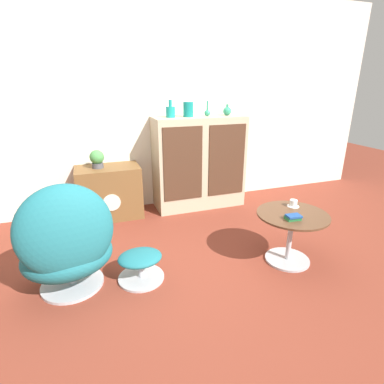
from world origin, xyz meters
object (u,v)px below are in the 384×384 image
Objects in this scene: tv_console at (110,192)px; teacup at (293,204)px; sideboard at (199,163)px; book_stack at (293,217)px; vase_rightmost at (227,111)px; ottoman at (140,262)px; coffee_table at (291,230)px; vase_inner_left at (188,109)px; vase_inner_right at (207,112)px; potted_plant at (97,159)px; vase_leftmost at (170,111)px; egg_chair at (67,244)px.

teacup is (1.54, -1.42, 0.19)m from tv_console.
sideboard is 9.02× the size of book_stack.
vase_rightmost is at bearing 84.45° from book_stack.
teacup reaches higher than ottoman.
vase_inner_left reaches higher than coffee_table.
tv_console is at bearing 179.68° from sideboard.
ottoman is at bearing 178.32° from teacup.
teacup is at bearing -89.19° from vase_rightmost.
vase_inner_left reaches higher than book_stack.
tv_console is 2.10m from teacup.
coffee_table is at bearing -83.20° from vase_inner_right.
potted_plant is 1.91× the size of teacup.
coffee_table is at bearing -47.28° from tv_console.
sideboard is 1.66m from book_stack.
coffee_table is (0.29, -1.54, -0.27)m from sideboard.
book_stack is (0.22, -1.64, -0.09)m from sideboard.
sideboard is at bearing -0.61° from vase_leftmost.
book_stack is (0.58, -1.65, -0.74)m from vase_leftmost.
vase_inner_left is at bearing 178.42° from sideboard.
egg_chair is at bearing -131.88° from vase_leftmost.
vase_rightmost is 0.65× the size of potted_plant.
ottoman is (0.11, -1.37, -0.15)m from tv_console.
sideboard is 0.63m from vase_inner_right.
potted_plant is at bearing 179.89° from vase_rightmost.
potted_plant reaches higher than coffee_table.
tv_console is 3.63× the size of vase_leftmost.
ottoman is 2.19× the size of vase_inner_left.
sideboard is 6.39× the size of vase_inner_right.
sideboard is 1.47m from teacup.
sideboard is 6.65× the size of vase_inner_left.
book_stack is at bearing -127.32° from coffee_table.
vase_leftmost is (-0.36, 0.00, 0.65)m from sideboard.
sideboard reaches higher than egg_chair.
vase_inner_left is at bearing 57.03° from ottoman.
egg_chair is 2.28m from vase_inner_right.
vase_inner_left reaches higher than tv_console.
teacup is (0.76, -1.41, -0.73)m from vase_leftmost.
vase_inner_left reaches higher than sideboard.
teacup is at bearing 52.36° from coffee_table.
vase_inner_right reaches higher than sideboard.
vase_inner_right is (1.14, 1.37, 1.05)m from ottoman.
tv_console is at bearing 132.72° from coffee_table.
sideboard is at bearing 97.46° from book_stack.
ottoman is at bearing -115.97° from vase_leftmost.
vase_leftmost reaches higher than book_stack.
vase_leftmost is 1.11× the size of vase_inner_right.
coffee_table is at bearing -45.35° from potted_plant.
teacup is 0.85× the size of book_stack.
ottoman is at bearing -129.64° from vase_inner_right.
tv_console is (-1.14, 0.01, -0.27)m from sideboard.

